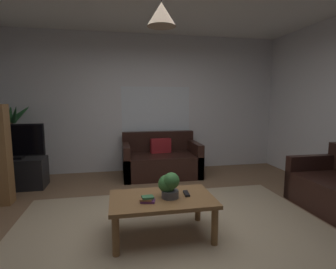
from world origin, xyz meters
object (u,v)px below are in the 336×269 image
couch_under_window (161,161)px  potted_palm_corner (14,145)px  book_on_table_1 (146,199)px  coffee_table (162,203)px  tv (14,141)px  pendant_lamp (161,14)px  potted_plant_on_table (169,184)px  book_on_table_2 (148,197)px  remote_on_table_0 (173,196)px  remote_on_table_1 (186,194)px  book_on_table_0 (148,201)px  tv_stand (17,174)px

couch_under_window → potted_palm_corner: bearing=175.7°
book_on_table_1 → potted_palm_corner: size_ratio=0.08×
couch_under_window → coffee_table: bearing=-99.3°
tv → pendant_lamp: size_ratio=1.59×
couch_under_window → potted_plant_on_table: (-0.30, -2.26, 0.30)m
book_on_table_2 → coffee_table: bearing=32.2°
couch_under_window → book_on_table_1: bearing=-103.2°
coffee_table → book_on_table_2: 0.23m
book_on_table_2 → pendant_lamp: (0.16, 0.10, 1.79)m
couch_under_window → remote_on_table_0: size_ratio=9.01×
remote_on_table_1 → coffee_table: bearing=-169.0°
remote_on_table_0 → tv: size_ratio=0.17×
book_on_table_1 → pendant_lamp: bearing=27.8°
book_on_table_2 → remote_on_table_1: 0.46m
couch_under_window → remote_on_table_1: couch_under_window is taller
tv → coffee_table: bearing=-42.9°
book_on_table_2 → remote_on_table_1: book_on_table_2 is taller
remote_on_table_0 → pendant_lamp: 1.84m
pendant_lamp → book_on_table_2: bearing=-147.8°
couch_under_window → pendant_lamp: pendant_lamp is taller
coffee_table → remote_on_table_0: size_ratio=6.85×
couch_under_window → tv: bearing=-173.3°
potted_plant_on_table → tv: size_ratio=0.30×
book_on_table_0 → pendant_lamp: pendant_lamp is taller
potted_plant_on_table → tv: tv is taller
potted_plant_on_table → remote_on_table_0: bearing=9.8°
couch_under_window → remote_on_table_1: size_ratio=9.01×
potted_plant_on_table → coffee_table: bearing=164.6°
tv_stand → potted_plant_on_table: bearing=-42.6°
coffee_table → book_on_table_1: 0.23m
coffee_table → book_on_table_2: book_on_table_2 is taller
remote_on_table_1 → potted_plant_on_table: 0.25m
couch_under_window → potted_palm_corner: size_ratio=1.00×
remote_on_table_0 → tv: (-2.21, 1.96, 0.35)m
book_on_table_0 → tv_stand: tv_stand is taller
potted_plant_on_table → potted_palm_corner: (-2.34, 2.45, 0.08)m
book_on_table_0 → potted_plant_on_table: 0.28m
couch_under_window → tv: 2.53m
couch_under_window → potted_plant_on_table: couch_under_window is taller
remote_on_table_0 → remote_on_table_1: 0.16m
couch_under_window → remote_on_table_0: (-0.25, -2.25, 0.17)m
couch_under_window → remote_on_table_0: couch_under_window is taller
remote_on_table_1 → potted_palm_corner: bearing=141.1°
book_on_table_0 → book_on_table_2: bearing=-101.1°
remote_on_table_1 → potted_plant_on_table: bearing=-161.5°
pendant_lamp → coffee_table: bearing=14.0°
remote_on_table_0 → potted_plant_on_table: (-0.05, -0.01, 0.13)m
coffee_table → tv: 2.89m
book_on_table_1 → tv_stand: size_ratio=0.13×
potted_plant_on_table → pendant_lamp: (-0.07, 0.02, 1.70)m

